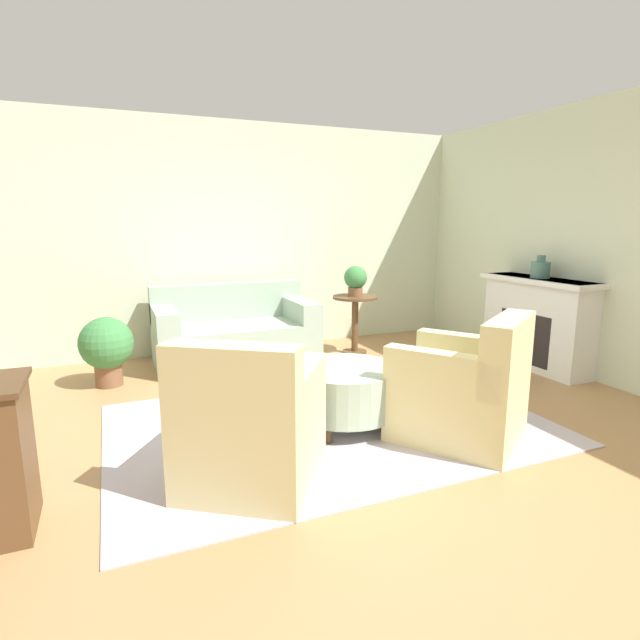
{
  "coord_description": "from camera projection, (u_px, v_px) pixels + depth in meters",
  "views": [
    {
      "loc": [
        -1.54,
        -3.44,
        1.61
      ],
      "look_at": [
        0.15,
        0.55,
        0.75
      ],
      "focal_mm": 28.0,
      "sensor_mm": 36.0,
      "label": 1
    }
  ],
  "objects": [
    {
      "name": "wall_back",
      "position": [
        239.0,
        238.0,
        6.25
      ],
      "size": [
        9.45,
        0.12,
        2.8
      ],
      "color": "beige",
      "rests_on": "ground_plane"
    },
    {
      "name": "couch",
      "position": [
        235.0,
        333.0,
        5.82
      ],
      "size": [
        1.81,
        0.94,
        0.88
      ],
      "color": "#9EB29E",
      "rests_on": "ground_plane"
    },
    {
      "name": "armchair_left",
      "position": [
        250.0,
        427.0,
        3.06
      ],
      "size": [
        1.12,
        1.15,
        0.95
      ],
      "color": "beige",
      "rests_on": "rug"
    },
    {
      "name": "side_table",
      "position": [
        355.0,
        314.0,
        6.1
      ],
      "size": [
        0.55,
        0.55,
        0.72
      ],
      "color": "brown",
      "rests_on": "ground_plane"
    },
    {
      "name": "potted_plant_on_side_table",
      "position": [
        355.0,
        279.0,
        6.02
      ],
      "size": [
        0.28,
        0.28,
        0.37
      ],
      "color": "brown",
      "rests_on": "side_table"
    },
    {
      "name": "ottoman_table",
      "position": [
        345.0,
        389.0,
        3.94
      ],
      "size": [
        0.86,
        0.86,
        0.48
      ],
      "color": "#9EB29E",
      "rests_on": "rug"
    },
    {
      "name": "ground_plane",
      "position": [
        330.0,
        425.0,
        4.01
      ],
      "size": [
        16.0,
        16.0,
        0.0
      ],
      "primitive_type": "plane",
      "color": "#AD7F51"
    },
    {
      "name": "wall_right",
      "position": [
        610.0,
        243.0,
        4.89
      ],
      "size": [
        0.12,
        9.91,
        2.8
      ],
      "color": "beige",
      "rests_on": "ground_plane"
    },
    {
      "name": "armchair_right",
      "position": [
        465.0,
        392.0,
        3.68
      ],
      "size": [
        1.12,
        1.15,
        0.95
      ],
      "color": "beige",
      "rests_on": "rug"
    },
    {
      "name": "fireplace",
      "position": [
        537.0,
        321.0,
        5.5
      ],
      "size": [
        0.44,
        1.38,
        1.0
      ],
      "color": "white",
      "rests_on": "ground_plane"
    },
    {
      "name": "vase_mantel_near",
      "position": [
        540.0,
        269.0,
        5.38
      ],
      "size": [
        0.2,
        0.2,
        0.25
      ],
      "color": "#477066",
      "rests_on": "fireplace"
    },
    {
      "name": "potted_plant_floor",
      "position": [
        106.0,
        346.0,
        4.9
      ],
      "size": [
        0.52,
        0.52,
        0.69
      ],
      "color": "brown",
      "rests_on": "ground_plane"
    },
    {
      "name": "rug",
      "position": [
        330.0,
        424.0,
        4.01
      ],
      "size": [
        3.37,
        2.29,
        0.01
      ],
      "color": "#BCB2C1",
      "rests_on": "ground_plane"
    }
  ]
}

